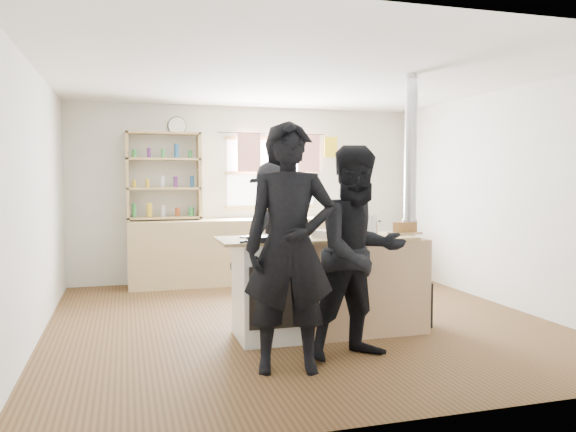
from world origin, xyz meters
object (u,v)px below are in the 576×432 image
object	(u,v)px
thermos	(303,208)
roast_tray	(335,233)
stockpot_stove	(283,228)
person_near_right	(359,253)
cooking_island	(330,285)
person_far	(277,238)
flue_heater	(409,260)
bread_board	(405,229)
stockpot_counter	(363,225)
skillet_greens	(262,238)
person_near_left	(290,248)

from	to	relation	value
thermos	roast_tray	distance (m)	2.88
stockpot_stove	person_near_right	bearing A→B (deg)	-68.14
cooking_island	person_far	xyz separation A→B (m)	(-0.29, 0.86, 0.36)
cooking_island	thermos	bearing A→B (deg)	77.37
flue_heater	roast_tray	bearing A→B (deg)	-172.28
stockpot_stove	bread_board	distance (m)	1.21
roast_tray	stockpot_counter	world-z (taller)	stockpot_counter
thermos	cooking_island	distance (m)	2.90
person_near_right	flue_heater	bearing A→B (deg)	33.99
thermos	roast_tray	bearing A→B (deg)	-101.98
person_far	roast_tray	bearing A→B (deg)	93.40
cooking_island	bread_board	bearing A→B (deg)	0.64
cooking_island	person_far	size ratio (longest dim) A/B	1.19
thermos	stockpot_counter	xyz separation A→B (m)	(-0.29, -2.76, -0.00)
stockpot_stove	person_far	bearing A→B (deg)	80.02
cooking_island	stockpot_counter	size ratio (longest dim) A/B	6.44
flue_heater	thermos	bearing A→B (deg)	95.18
thermos	cooking_island	xyz separation A→B (m)	(-0.62, -2.77, -0.57)
cooking_island	flue_heater	xyz separation A→B (m)	(0.87, 0.06, 0.20)
skillet_greens	person_near_right	distance (m)	0.88
person_far	person_near_right	bearing A→B (deg)	83.68
skillet_greens	person_far	bearing A→B (deg)	68.22
flue_heater	person_near_left	world-z (taller)	flue_heater
person_near_left	person_far	xyz separation A→B (m)	(0.37, 1.74, -0.13)
person_near_right	stockpot_counter	bearing A→B (deg)	56.36
roast_tray	bread_board	bearing A→B (deg)	4.44
skillet_greens	roast_tray	bearing A→B (deg)	12.67
person_far	stockpot_stove	bearing A→B (deg)	64.34
stockpot_counter	person_far	size ratio (longest dim) A/B	0.18
stockpot_stove	person_far	xyz separation A→B (m)	(0.12, 0.66, -0.17)
stockpot_stove	person_near_left	world-z (taller)	person_near_left
cooking_island	flue_heater	bearing A→B (deg)	4.22
bread_board	person_far	distance (m)	1.38
person_far	flue_heater	bearing A→B (deg)	129.91
stockpot_counter	person_near_right	distance (m)	0.86
thermos	flue_heater	bearing A→B (deg)	-84.82
flue_heater	skillet_greens	bearing A→B (deg)	-169.94
thermos	cooking_island	bearing A→B (deg)	-102.63
stockpot_stove	person_near_left	distance (m)	1.12
roast_tray	cooking_island	bearing A→B (deg)	113.70
stockpot_counter	bread_board	bearing A→B (deg)	-0.74
flue_heater	person_far	xyz separation A→B (m)	(-1.16, 0.79, 0.17)
cooking_island	roast_tray	xyz separation A→B (m)	(0.02, -0.05, 0.50)
person_near_right	thermos	bearing A→B (deg)	71.39
cooking_island	person_near_left	xyz separation A→B (m)	(-0.66, -0.89, 0.49)
roast_tray	flue_heater	xyz separation A→B (m)	(0.84, 0.11, -0.31)
skillet_greens	person_near_right	xyz separation A→B (m)	(0.69, -0.53, -0.08)
flue_heater	person_far	distance (m)	1.41
roast_tray	person_far	xyz separation A→B (m)	(-0.31, 0.91, -0.14)
cooking_island	person_near_left	distance (m)	1.21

